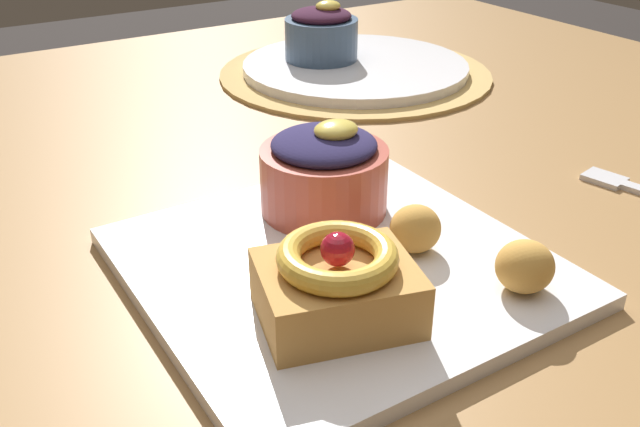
# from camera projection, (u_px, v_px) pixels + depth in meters

# --- Properties ---
(dining_table) EXTENTS (1.47, 1.06, 0.73)m
(dining_table) POSITION_uv_depth(u_px,v_px,m) (230.00, 254.00, 0.68)
(dining_table) COLOR olive
(dining_table) RESTS_ON ground_plane
(woven_placemat) EXTENTS (0.35, 0.35, 0.00)m
(woven_placemat) POSITION_uv_depth(u_px,v_px,m) (355.00, 73.00, 0.91)
(woven_placemat) COLOR tan
(woven_placemat) RESTS_ON dining_table
(front_plate) EXTENTS (0.27, 0.27, 0.01)m
(front_plate) POSITION_uv_depth(u_px,v_px,m) (335.00, 267.00, 0.50)
(front_plate) COLOR white
(front_plate) RESTS_ON dining_table
(cake_slice) EXTENTS (0.11, 0.10, 0.06)m
(cake_slice) POSITION_uv_depth(u_px,v_px,m) (337.00, 284.00, 0.42)
(cake_slice) COLOR #C68E47
(cake_slice) RESTS_ON front_plate
(berry_ramekin) EXTENTS (0.10, 0.10, 0.07)m
(berry_ramekin) POSITION_uv_depth(u_px,v_px,m) (324.00, 172.00, 0.54)
(berry_ramekin) COLOR #B24C3D
(berry_ramekin) RESTS_ON front_plate
(fritter_front) EXTENTS (0.04, 0.04, 0.03)m
(fritter_front) POSITION_uv_depth(u_px,v_px,m) (525.00, 266.00, 0.45)
(fritter_front) COLOR gold
(fritter_front) RESTS_ON front_plate
(fritter_middle) EXTENTS (0.04, 0.04, 0.03)m
(fritter_middle) POSITION_uv_depth(u_px,v_px,m) (415.00, 229.00, 0.50)
(fritter_middle) COLOR gold
(fritter_middle) RESTS_ON front_plate
(back_plate) EXTENTS (0.29, 0.29, 0.01)m
(back_plate) POSITION_uv_depth(u_px,v_px,m) (355.00, 67.00, 0.91)
(back_plate) COLOR white
(back_plate) RESTS_ON woven_placemat
(back_ramekin) EXTENTS (0.09, 0.09, 0.08)m
(back_ramekin) POSITION_uv_depth(u_px,v_px,m) (321.00, 34.00, 0.90)
(back_ramekin) COLOR #3D5675
(back_ramekin) RESTS_ON back_plate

